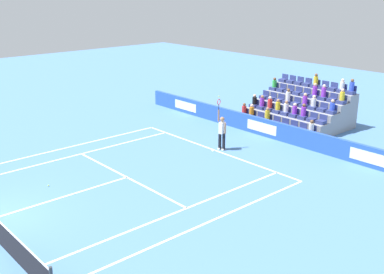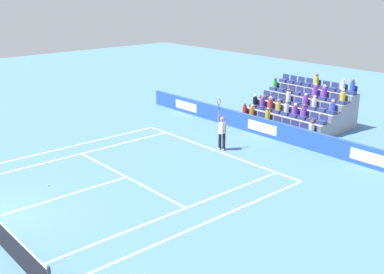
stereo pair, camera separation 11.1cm
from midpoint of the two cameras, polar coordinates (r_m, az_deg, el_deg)
name	(u,v)px [view 2 (the right image)]	position (r m, az deg, el deg)	size (l,w,h in m)	color
line_baseline	(215,150)	(24.63, 2.88, -1.60)	(10.97, 0.10, 0.01)	white
line_service	(127,177)	(21.42, -7.78, -4.83)	(8.23, 0.10, 0.01)	white
line_centre_service	(61,197)	(20.01, -15.46, -7.04)	(0.10, 6.40, 0.01)	white
line_singles_sideline_left	(74,156)	(24.55, -14.02, -2.20)	(0.10, 11.89, 0.01)	white
line_singles_sideline_right	(177,212)	(18.15, -1.65, -9.03)	(0.10, 11.89, 0.01)	white
line_doubles_sideline_left	(61,149)	(25.72, -15.45, -1.39)	(0.10, 11.89, 0.01)	white
line_doubles_sideline_right	(201,225)	(17.24, 1.31, -10.58)	(0.10, 11.89, 0.01)	white
line_centre_mark	(213,151)	(24.56, 2.72, -1.65)	(0.10, 0.20, 0.01)	white
sponsor_barrier	(263,127)	(27.16, 8.73, 1.20)	(19.95, 0.22, 1.00)	blue
tennis_player	(222,132)	(24.43, 3.78, 0.67)	(0.54, 0.41, 2.85)	black
stadium_stand	(301,111)	(29.80, 13.20, 3.08)	(5.58, 4.75, 3.02)	gray
loose_tennis_ball	(48,185)	(21.22, -16.86, -5.61)	(0.07, 0.07, 0.07)	#D1E533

